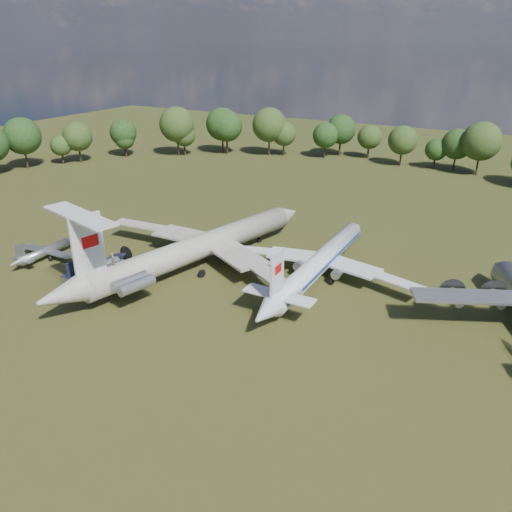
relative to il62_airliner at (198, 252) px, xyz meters
The scene contains 6 objects.
ground 6.08m from the il62_airliner, 30.90° to the right, with size 300.00×300.00×0.00m, color #273E14.
il62_airliner is the anchor object (origin of this frame).
tu104_jet 18.44m from the il62_airliner, 16.49° to the left, with size 30.20×40.27×4.03m, color white, non-canonical shape.
small_prop_west 15.04m from the il62_airliner, 138.14° to the right, with size 10.40×14.18×2.08m, color #161A31, non-canonical shape.
small_prop_northwest 24.88m from the il62_airliner, 158.11° to the right, with size 10.16×13.86×2.03m, color #ACB0B5, non-canonical shape.
person_on_il62 14.71m from the il62_airliner, 104.14° to the right, with size 0.65×0.42×1.77m, color #9B7B4F.
Camera 1 is at (36.64, -53.79, 32.43)m, focal length 35.00 mm.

